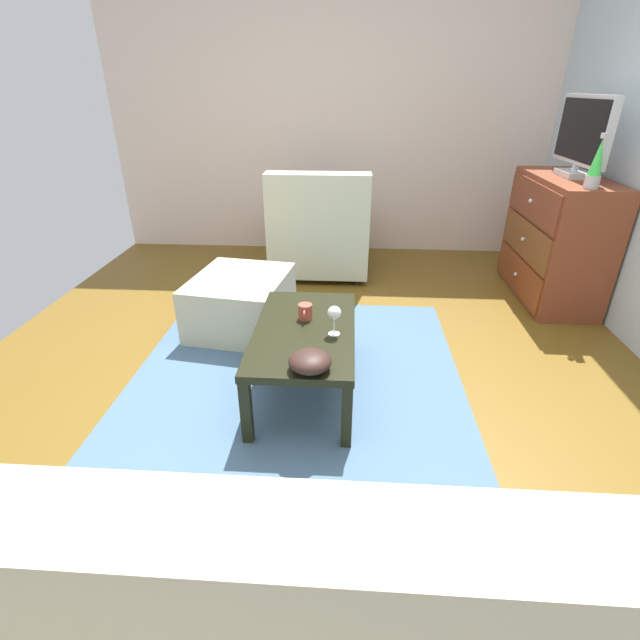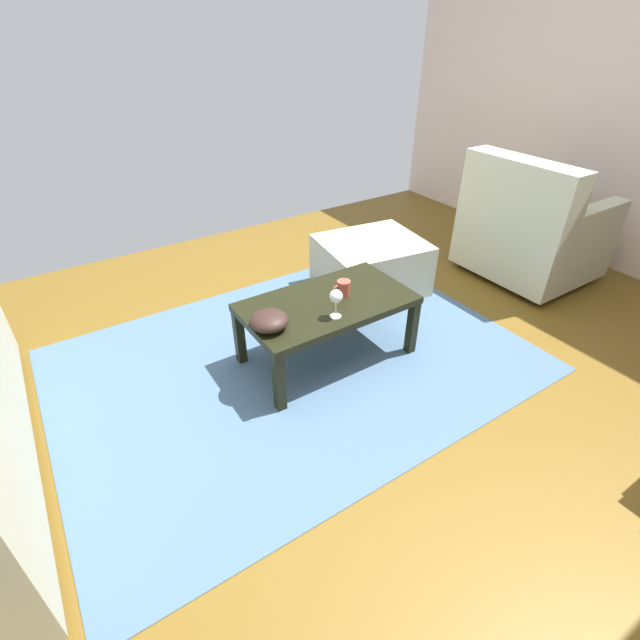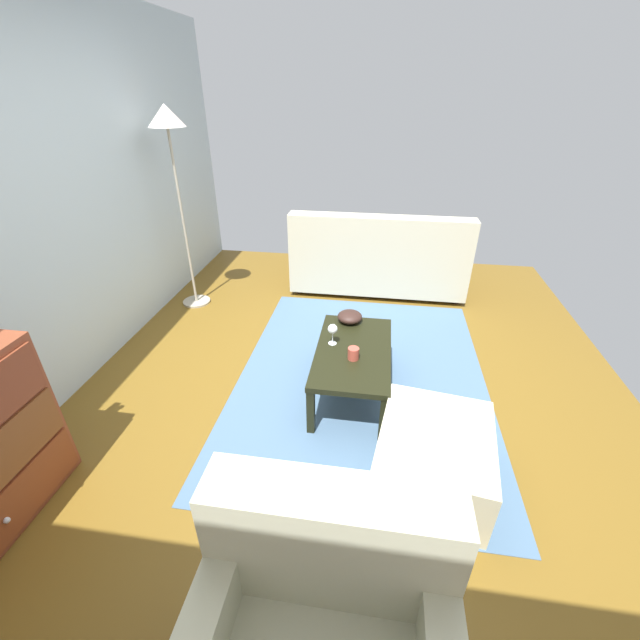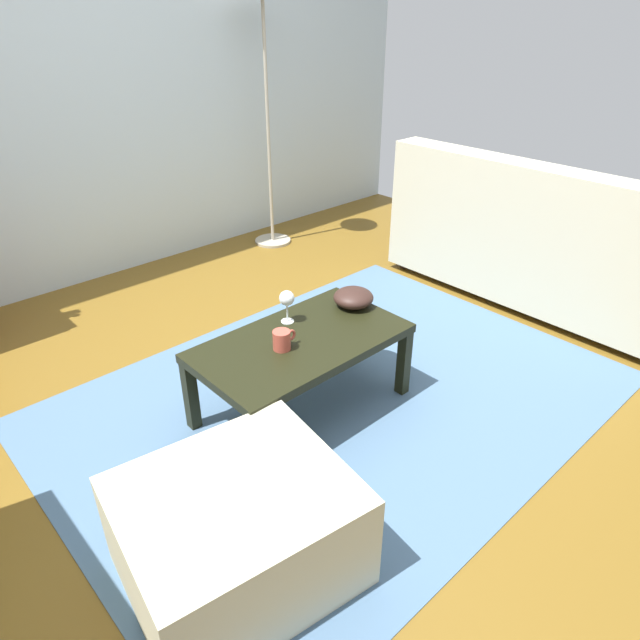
# 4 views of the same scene
# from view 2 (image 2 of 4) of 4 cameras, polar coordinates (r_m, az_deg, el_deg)

# --- Properties ---
(ground_plane) EXTENTS (5.63, 4.42, 0.05)m
(ground_plane) POSITION_cam_2_polar(r_m,az_deg,el_deg) (2.67, 2.84, -6.24)
(ground_plane) COLOR brown
(area_rug) EXTENTS (2.60, 1.90, 0.01)m
(area_rug) POSITION_cam_2_polar(r_m,az_deg,el_deg) (2.70, -3.10, -4.97)
(area_rug) COLOR #466380
(area_rug) RESTS_ON ground_plane
(coffee_table) EXTENTS (0.94, 0.52, 0.38)m
(coffee_table) POSITION_cam_2_polar(r_m,az_deg,el_deg) (2.54, 0.91, 1.49)
(coffee_table) COLOR black
(coffee_table) RESTS_ON ground_plane
(wine_glass) EXTENTS (0.07, 0.07, 0.16)m
(wine_glass) POSITION_cam_2_polar(r_m,az_deg,el_deg) (2.32, 2.00, 2.83)
(wine_glass) COLOR silver
(wine_glass) RESTS_ON coffee_table
(mug) EXTENTS (0.11, 0.08, 0.08)m
(mug) POSITION_cam_2_polar(r_m,az_deg,el_deg) (2.55, 2.90, 4.00)
(mug) COLOR #AC4738
(mug) RESTS_ON coffee_table
(bowl_decorative) EXTENTS (0.19, 0.19, 0.09)m
(bowl_decorative) POSITION_cam_2_polar(r_m,az_deg,el_deg) (2.28, -6.34, -0.09)
(bowl_decorative) COLOR #321F1A
(bowl_decorative) RESTS_ON coffee_table
(armchair) EXTENTS (0.80, 0.84, 0.91)m
(armchair) POSITION_cam_2_polar(r_m,az_deg,el_deg) (3.78, 24.58, 10.09)
(armchair) COLOR #332319
(armchair) RESTS_ON ground_plane
(ottoman) EXTENTS (0.78, 0.70, 0.37)m
(ottoman) POSITION_cam_2_polar(r_m,az_deg,el_deg) (3.35, 6.28, 6.79)
(ottoman) COLOR #BEBA9C
(ottoman) RESTS_ON ground_plane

